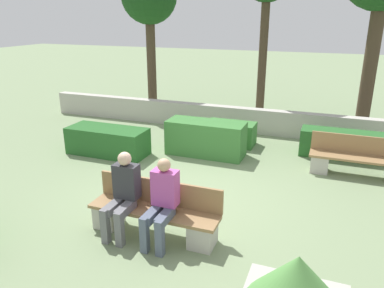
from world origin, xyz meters
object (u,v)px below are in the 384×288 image
(person_seated_woman, at_px, (162,199))
(person_seated_man, at_px, (123,191))
(bench_left_side, at_px, (357,161))
(bench_front, at_px, (155,215))

(person_seated_woman, bearing_deg, person_seated_man, 179.82)
(bench_left_side, relative_size, person_seated_woman, 1.50)
(bench_front, distance_m, person_seated_man, 0.61)
(bench_left_side, xyz_separation_m, person_seated_man, (-3.43, -3.66, 0.39))
(bench_left_side, distance_m, person_seated_woman, 4.61)
(bench_front, xyz_separation_m, person_seated_woman, (0.20, -0.14, 0.38))
(bench_front, bearing_deg, person_seated_man, -162.40)
(bench_left_side, height_order, person_seated_woman, person_seated_woman)
(person_seated_woman, bearing_deg, bench_left_side, 52.78)
(bench_front, relative_size, person_seated_man, 1.58)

